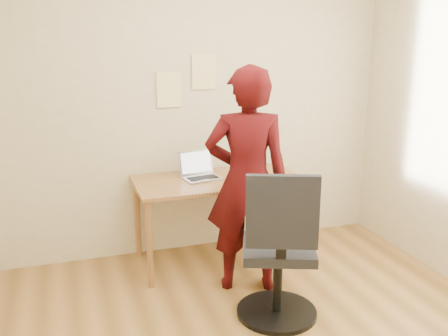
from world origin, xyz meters
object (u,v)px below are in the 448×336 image
object	(u,v)px
desk	(218,189)
phone	(240,182)
person	(247,181)
office_chair	(279,258)
laptop	(200,172)

from	to	relation	value
desk	phone	bearing A→B (deg)	-50.53
desk	person	distance (m)	0.55
office_chair	laptop	bearing A→B (deg)	122.73
office_chair	person	xyz separation A→B (m)	(-0.03, 0.53, 0.39)
desk	laptop	size ratio (longest dim) A/B	4.08
phone	desk	bearing A→B (deg)	132.38
laptop	office_chair	bearing A→B (deg)	-87.12
laptop	desk	bearing A→B (deg)	-38.70
laptop	office_chair	world-z (taller)	office_chair
phone	office_chair	world-z (taller)	office_chair
office_chair	person	distance (m)	0.66
phone	office_chair	size ratio (longest dim) A/B	0.11
desk	office_chair	distance (m)	1.06
laptop	person	distance (m)	0.62
laptop	phone	xyz separation A→B (m)	(0.27, -0.24, -0.04)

